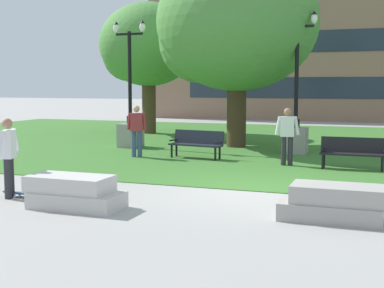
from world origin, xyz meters
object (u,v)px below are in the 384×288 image
object	(u,v)px
skateboard	(27,193)
person_skateboarder	(8,153)
concrete_block_left	(334,203)
person_bystander_far_lawn	(137,128)
concrete_block_center	(74,193)
park_bench_near_right	(197,142)
lamp_post_left	(130,122)
lamp_post_right	(296,125)
person_bystander_near_lawn	(287,133)
park_bench_near_left	(353,151)

from	to	relation	value
skateboard	person_skateboarder	bearing A→B (deg)	-152.76
concrete_block_left	person_skateboarder	bearing A→B (deg)	-176.63
person_skateboarder	person_bystander_far_lawn	distance (m)	6.70
concrete_block_center	park_bench_near_right	world-z (taller)	park_bench_near_right
person_skateboarder	lamp_post_left	bearing A→B (deg)	100.39
park_bench_near_right	lamp_post_right	world-z (taller)	lamp_post_right
concrete_block_left	skateboard	size ratio (longest dim) A/B	1.80
concrete_block_center	person_bystander_near_lawn	world-z (taller)	person_bystander_near_lawn
park_bench_near_right	person_bystander_far_lawn	world-z (taller)	person_bystander_far_lawn
skateboard	concrete_block_left	bearing A→B (deg)	2.11
concrete_block_center	park_bench_near_right	bearing A→B (deg)	90.42
concrete_block_center	lamp_post_left	world-z (taller)	lamp_post_left
park_bench_near_left	person_bystander_far_lawn	world-z (taller)	person_bystander_far_lawn
concrete_block_center	person_skateboarder	xyz separation A→B (m)	(-1.82, 0.35, 0.66)
concrete_block_left	person_bystander_near_lawn	distance (m)	6.47
concrete_block_left	skateboard	distance (m)	6.43
concrete_block_center	person_bystander_near_lawn	size ratio (longest dim) A/B	1.10
skateboard	lamp_post_right	size ratio (longest dim) A/B	0.21
person_bystander_near_lawn	person_bystander_far_lawn	size ratio (longest dim) A/B	1.00
skateboard	lamp_post_left	bearing A→B (deg)	102.46
skateboard	concrete_block_center	bearing A→B (deg)	-18.79
concrete_block_left	lamp_post_left	bearing A→B (deg)	133.72
concrete_block_center	park_bench_near_left	bearing A→B (deg)	54.28
concrete_block_left	park_bench_near_left	bearing A→B (deg)	90.28
skateboard	lamp_post_left	distance (m)	9.30
park_bench_near_left	lamp_post_right	distance (m)	3.69
concrete_block_left	lamp_post_right	distance (m)	9.32
person_skateboarder	lamp_post_left	distance (m)	9.35
lamp_post_right	lamp_post_left	distance (m)	6.29
person_bystander_near_lawn	person_bystander_far_lawn	world-z (taller)	same
park_bench_near_right	lamp_post_right	bearing A→B (deg)	39.41
park_bench_near_left	person_bystander_far_lawn	size ratio (longest dim) A/B	1.06
person_bystander_near_lawn	lamp_post_left	bearing A→B (deg)	157.73
concrete_block_left	lamp_post_right	world-z (taller)	lamp_post_right
person_skateboarder	person_bystander_far_lawn	bearing A→B (deg)	91.80
skateboard	person_bystander_near_lawn	xyz separation A→B (m)	(4.50, 6.38, 0.90)
lamp_post_right	lamp_post_left	size ratio (longest dim) A/B	1.02
person_skateboarder	park_bench_near_left	xyz separation A→B (m)	(6.70, 6.44, -0.43)
person_skateboarder	lamp_post_left	size ratio (longest dim) A/B	0.36
skateboard	lamp_post_right	world-z (taller)	lamp_post_right
concrete_block_center	park_bench_near_right	size ratio (longest dim) A/B	1.01
park_bench_near_left	person_bystander_far_lawn	xyz separation A→B (m)	(-6.91, 0.25, 0.44)
person_skateboarder	lamp_post_right	world-z (taller)	lamp_post_right
lamp_post_right	person_bystander_near_lawn	world-z (taller)	lamp_post_right
person_bystander_near_lawn	concrete_block_left	bearing A→B (deg)	-72.64
park_bench_near_right	lamp_post_left	bearing A→B (deg)	148.78
lamp_post_left	park_bench_near_left	bearing A→B (deg)	-18.20
park_bench_near_left	lamp_post_left	distance (m)	8.84
concrete_block_center	park_bench_near_left	size ratio (longest dim) A/B	1.04
concrete_block_center	person_bystander_far_lawn	world-z (taller)	person_bystander_far_lawn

